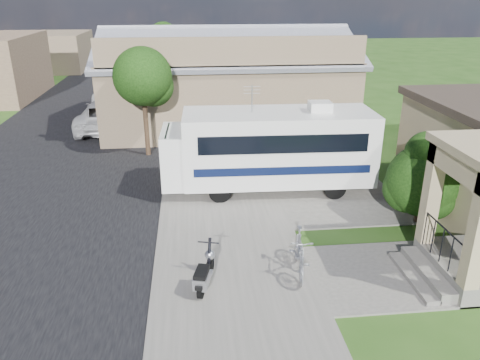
{
  "coord_description": "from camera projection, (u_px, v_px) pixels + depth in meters",
  "views": [
    {
      "loc": [
        -1.89,
        -10.5,
        6.59
      ],
      "look_at": [
        -0.5,
        2.5,
        1.3
      ],
      "focal_mm": 35.0,
      "sensor_mm": 36.0,
      "label": 1
    }
  ],
  "objects": [
    {
      "name": "scooter",
      "position": [
        205.0,
        273.0,
        10.98
      ],
      "size": [
        0.67,
        1.45,
        0.97
      ],
      "rotation": [
        0.0,
        0.0,
        -0.26
      ],
      "color": "black",
      "rests_on": "ground"
    },
    {
      "name": "driveway_slab",
      "position": [
        290.0,
        190.0,
        16.63
      ],
      "size": [
        7.0,
        6.0,
        0.05
      ],
      "primitive_type": "cube",
      "color": "#5D5A53",
      "rests_on": "ground"
    },
    {
      "name": "garden_hose",
      "position": [
        412.0,
        254.0,
        12.44
      ],
      "size": [
        0.41,
        0.41,
        0.19
      ],
      "primitive_type": "cylinder",
      "color": "#146719",
      "rests_on": "ground"
    },
    {
      "name": "ground",
      "position": [
        269.0,
        260.0,
        12.34
      ],
      "size": [
        120.0,
        120.0,
        0.0
      ],
      "primitive_type": "plane",
      "color": "#234713"
    },
    {
      "name": "street_tree_a",
      "position": [
        145.0,
        79.0,
        19.1
      ],
      "size": [
        2.44,
        2.4,
        4.58
      ],
      "color": "black",
      "rests_on": "ground"
    },
    {
      "name": "sidewalk_slab",
      "position": [
        212.0,
        145.0,
        21.45
      ],
      "size": [
        4.0,
        80.0,
        0.06
      ],
      "primitive_type": "cube",
      "color": "#5D5A53",
      "rests_on": "ground"
    },
    {
      "name": "van",
      "position": [
        120.0,
        89.0,
        29.57
      ],
      "size": [
        2.99,
        6.01,
        1.68
      ],
      "primitive_type": "imported",
      "rotation": [
        0.0,
        0.0,
        -0.11
      ],
      "color": "silver",
      "rests_on": "ground"
    },
    {
      "name": "street_tree_c",
      "position": [
        165.0,
        39.0,
        36.67
      ],
      "size": [
        2.44,
        2.4,
        4.42
      ],
      "color": "black",
      "rests_on": "ground"
    },
    {
      "name": "walk_slab",
      "position": [
        394.0,
        274.0,
        11.71
      ],
      "size": [
        4.0,
        3.0,
        0.05
      ],
      "primitive_type": "cube",
      "color": "#5D5A53",
      "rests_on": "ground"
    },
    {
      "name": "shrub",
      "position": [
        424.0,
        177.0,
        13.86
      ],
      "size": [
        2.35,
        2.25,
        2.89
      ],
      "color": "black",
      "rests_on": "ground"
    },
    {
      "name": "distant_bldg_near",
      "position": [
        41.0,
        52.0,
        41.6
      ],
      "size": [
        8.0,
        7.0,
        3.2
      ],
      "primitive_type": "cube",
      "color": "#746248",
      "rests_on": "ground"
    },
    {
      "name": "pickup_truck",
      "position": [
        106.0,
        115.0,
        23.87
      ],
      "size": [
        2.49,
        5.33,
        1.48
      ],
      "primitive_type": "imported",
      "rotation": [
        0.0,
        0.0,
        3.13
      ],
      "color": "silver",
      "rests_on": "ground"
    },
    {
      "name": "street_tree_b",
      "position": [
        158.0,
        48.0,
        28.26
      ],
      "size": [
        2.44,
        2.4,
        4.73
      ],
      "color": "black",
      "rests_on": "ground"
    },
    {
      "name": "street_slab",
      "position": [
        66.0,
        150.0,
        20.81
      ],
      "size": [
        9.0,
        80.0,
        0.02
      ],
      "primitive_type": "cube",
      "color": "black",
      "rests_on": "ground"
    },
    {
      "name": "motorhome",
      "position": [
        270.0,
        147.0,
        16.15
      ],
      "size": [
        7.28,
        2.54,
        3.7
      ],
      "rotation": [
        0.0,
        0.0,
        -0.03
      ],
      "color": "white",
      "rests_on": "ground"
    },
    {
      "name": "bicycle",
      "position": [
        300.0,
        255.0,
        11.53
      ],
      "size": [
        0.78,
        1.92,
        1.12
      ],
      "primitive_type": "imported",
      "rotation": [
        0.0,
        0.0,
        -0.14
      ],
      "color": "#A3A4AA",
      "rests_on": "ground"
    },
    {
      "name": "warehouse",
      "position": [
        226.0,
        86.0,
        24.47
      ],
      "size": [
        12.5,
        8.4,
        5.04
      ],
      "color": "#746248",
      "rests_on": "ground"
    }
  ]
}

